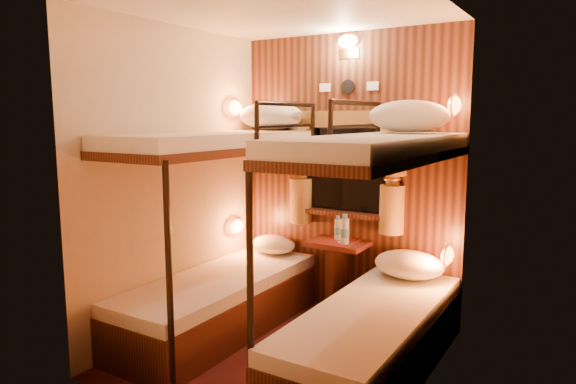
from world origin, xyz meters
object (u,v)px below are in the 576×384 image
Objects in this scene: bunk_left at (220,263)px; table at (337,268)px; bunk_right at (373,292)px; bottle_right at (345,231)px; bottle_left at (338,229)px.

bunk_left reaches higher than table.
bunk_right is 2.90× the size of table.
bunk_left is 1.00× the size of bunk_right.
bunk_left is at bearing -135.46° from bottle_right.
bunk_left is 7.43× the size of bottle_right.
bunk_right is at bearing -52.72° from bottle_right.
bunk_left is 8.88× the size of bottle_left.
bunk_left is 2.90× the size of table.
bunk_right reaches higher than table.
bottle_left is at bearing 137.11° from bottle_right.
bottle_right is (0.09, -0.05, 0.35)m from table.
bunk_left is 1.02m from table.
table is 0.36m from bottle_right.
bunk_right is at bearing 0.00° from bunk_left.
table is 3.06× the size of bottle_left.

